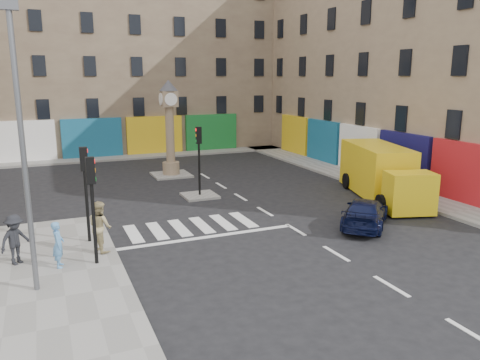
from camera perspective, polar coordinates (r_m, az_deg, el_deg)
ground at (r=19.46m, az=8.27°, el=-6.90°), size 120.00×120.00×0.00m
sidewalk_left at (r=15.08m, az=-26.58°, el=-13.82°), size 7.00×16.00×0.15m
sidewalk_right at (r=32.16m, az=12.32°, el=0.84°), size 2.60×30.00×0.15m
sidewalk_far at (r=38.76m, az=-14.37°, el=2.70°), size 32.00×2.40×0.15m
island_near at (r=25.64m, az=-4.92°, el=-1.91°), size 1.80×1.80×0.12m
island_far at (r=31.25m, az=-8.38°, el=0.63°), size 2.40×2.40×0.12m
building_right at (r=35.60m, az=21.51°, el=14.22°), size 10.00×30.00×16.00m
building_far at (r=44.03m, az=-16.21°, el=14.75°), size 32.00×10.00×17.00m
traffic_light_left_near at (r=16.33m, az=-17.60°, el=-1.57°), size 0.28×0.22×3.70m
traffic_light_left_far at (r=18.66m, az=-18.35°, el=0.10°), size 0.28×0.22×3.70m
traffic_light_island at (r=25.13m, az=-5.03°, el=3.69°), size 0.28×0.22×3.70m
lamp_post at (r=14.52m, az=-25.09°, el=4.86°), size 0.50×0.25×8.30m
clock_pillar at (r=30.72m, az=-8.58°, el=7.01°), size 1.20×1.20×6.10m
navy_sedan at (r=21.17m, az=15.02°, el=-3.87°), size 4.16×4.21×1.22m
yellow_van at (r=26.26m, az=16.85°, el=0.86°), size 4.36×7.88×2.75m
pedestrian_blue at (r=16.91m, az=-21.28°, el=-7.32°), size 0.44×0.62×1.58m
pedestrian_tan at (r=17.84m, az=-16.69°, el=-5.43°), size 1.03×1.13×1.89m
pedestrian_dark at (r=17.71m, az=-25.72°, el=-6.55°), size 1.29×1.21×1.75m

